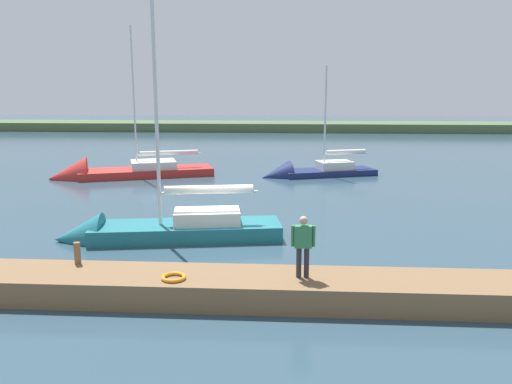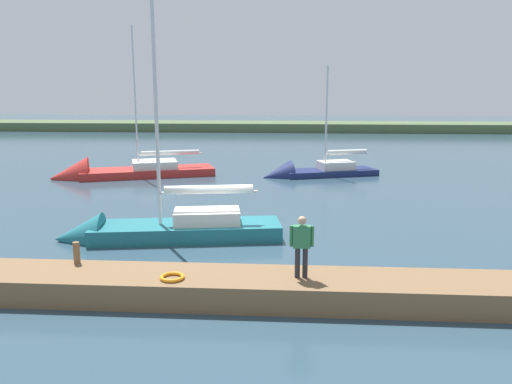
{
  "view_description": "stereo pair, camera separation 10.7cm",
  "coord_description": "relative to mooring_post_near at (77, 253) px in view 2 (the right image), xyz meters",
  "views": [
    {
      "loc": [
        -2.48,
        18.59,
        5.62
      ],
      "look_at": [
        -1.24,
        -1.03,
        1.63
      ],
      "focal_mm": 35.01,
      "sensor_mm": 36.0,
      "label": 1
    },
    {
      "loc": [
        -2.59,
        18.58,
        5.62
      ],
      "look_at": [
        -1.24,
        -1.03,
        1.63
      ],
      "focal_mm": 35.01,
      "sensor_mm": 36.0,
      "label": 2
    }
  ],
  "objects": [
    {
      "name": "sailboat_far_left",
      "position": [
        5.39,
        -18.56,
        -0.87
      ],
      "size": [
        10.87,
        6.03,
        10.98
      ],
      "rotation": [
        0.0,
        0.0,
        0.34
      ],
      "color": "#B22823",
      "rests_on": "ground_plane"
    },
    {
      "name": "sailboat_behind_pier",
      "position": [
        -1.06,
        -4.84,
        -0.81
      ],
      "size": [
        8.8,
        3.28,
        10.92
      ],
      "rotation": [
        0.0,
        0.0,
        0.16
      ],
      "color": "#1E6B75",
      "rests_on": "ground_plane"
    },
    {
      "name": "dock_pier",
      "position": [
        -3.53,
        0.66,
        -0.68
      ],
      "size": [
        23.56,
        1.89,
        0.72
      ],
      "primitive_type": "cube",
      "color": "brown",
      "rests_on": "ground_plane"
    },
    {
      "name": "mooring_post_near",
      "position": [
        0.0,
        0.0,
        0.0
      ],
      "size": [
        0.19,
        0.19,
        0.63
      ],
      "primitive_type": "cylinder",
      "color": "brown",
      "rests_on": "dock_pier"
    },
    {
      "name": "person_on_dock",
      "position": [
        -6.46,
        0.69,
        0.66
      ],
      "size": [
        0.64,
        0.23,
        1.69
      ],
      "rotation": [
        0.0,
        0.0,
        4.73
      ],
      "color": "#28282D",
      "rests_on": "dock_pier"
    },
    {
      "name": "far_shoreline",
      "position": [
        -3.53,
        -59.11,
        -1.04
      ],
      "size": [
        180.0,
        8.0,
        2.4
      ],
      "primitive_type": "cube",
      "color": "#4C603D",
      "rests_on": "ground_plane"
    },
    {
      "name": "sailboat_outer_mooring",
      "position": [
        -7.41,
        -19.89,
        -0.91
      ],
      "size": [
        8.12,
        4.48,
        8.29
      ],
      "rotation": [
        0.0,
        0.0,
        0.32
      ],
      "color": "navy",
      "rests_on": "ground_plane"
    },
    {
      "name": "ground_plane",
      "position": [
        -3.53,
        -5.2,
        -1.04
      ],
      "size": [
        200.0,
        200.0,
        0.0
      ],
      "primitive_type": "plane",
      "color": "#2D4756"
    },
    {
      "name": "life_ring_buoy",
      "position": [
        -3.04,
        1.04,
        -0.27
      ],
      "size": [
        0.66,
        0.66,
        0.1
      ],
      "primitive_type": "torus",
      "color": "orange",
      "rests_on": "dock_pier"
    }
  ]
}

